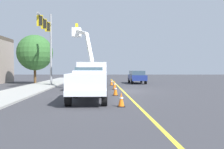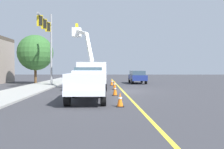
{
  "view_description": "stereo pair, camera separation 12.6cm",
  "coord_description": "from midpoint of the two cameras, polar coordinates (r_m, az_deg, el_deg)",
  "views": [
    {
      "loc": [
        -21.13,
        0.8,
        1.97
      ],
      "look_at": [
        2.5,
        1.0,
        1.4
      ],
      "focal_mm": 39.19,
      "sensor_mm": 36.0,
      "label": 1
    },
    {
      "loc": [
        -21.13,
        0.67,
        1.97
      ],
      "look_at": [
        2.5,
        1.0,
        1.4
      ],
      "focal_mm": 39.19,
      "sensor_mm": 36.0,
      "label": 2
    }
  ],
  "objects": [
    {
      "name": "lane_centre_stripe",
      "position": [
        21.24,
        2.49,
        -3.93
      ],
      "size": [
        49.93,
        2.97,
        0.01
      ],
      "primitive_type": "cube",
      "rotation": [
        0.0,
        0.0,
        0.06
      ],
      "color": "yellow",
      "rests_on": "ground"
    },
    {
      "name": "traffic_signal_mast",
      "position": [
        27.04,
        -14.93,
        8.81
      ],
      "size": [
        5.99,
        0.76,
        8.13
      ],
      "color": "gray",
      "rests_on": "ground"
    },
    {
      "name": "utility_bucket_truck",
      "position": [
        24.14,
        -4.72,
        0.51
      ],
      "size": [
        8.33,
        3.71,
        6.62
      ],
      "color": "white",
      "rests_on": "ground"
    },
    {
      "name": "street_tree_right",
      "position": [
        33.41,
        -17.66,
        4.87
      ],
      "size": [
        4.62,
        4.62,
        6.36
      ],
      "color": "brown",
      "rests_on": "ground"
    },
    {
      "name": "traffic_cone_trailing",
      "position": [
        28.52,
        -0.22,
        -1.82
      ],
      "size": [
        0.4,
        0.4,
        0.77
      ],
      "color": "black",
      "rests_on": "ground"
    },
    {
      "name": "passing_minivan",
      "position": [
        32.63,
        5.72,
        -0.38
      ],
      "size": [
        4.9,
        2.17,
        1.69
      ],
      "color": "navy",
      "rests_on": "ground"
    },
    {
      "name": "traffic_cone_mid_rear",
      "position": [
        22.99,
        0.45,
        -2.49
      ],
      "size": [
        0.4,
        0.4,
        0.85
      ],
      "color": "black",
      "rests_on": "ground"
    },
    {
      "name": "service_pickup_truck",
      "position": [
        14.71,
        -5.86,
        -1.94
      ],
      "size": [
        5.71,
        2.44,
        2.06
      ],
      "color": "white",
      "rests_on": "ground"
    },
    {
      "name": "ground",
      "position": [
        21.24,
        2.49,
        -3.94
      ],
      "size": [
        120.0,
        120.0,
        0.0
      ],
      "primitive_type": "plane",
      "color": "#38383D"
    },
    {
      "name": "sidewalk_far_side",
      "position": [
        22.17,
        -20.25,
        -3.65
      ],
      "size": [
        60.11,
        6.97,
        0.12
      ],
      "primitive_type": "cube",
      "rotation": [
        0.0,
        0.0,
        0.06
      ],
      "color": "#9E9E99",
      "rests_on": "ground"
    },
    {
      "name": "traffic_cone_mid_front",
      "position": [
        17.85,
        0.6,
        -3.65
      ],
      "size": [
        0.4,
        0.4,
        0.82
      ],
      "color": "black",
      "rests_on": "ground"
    },
    {
      "name": "traffic_cone_leading",
      "position": [
        12.65,
        1.89,
        -5.9
      ],
      "size": [
        0.4,
        0.4,
        0.75
      ],
      "color": "black",
      "rests_on": "ground"
    }
  ]
}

